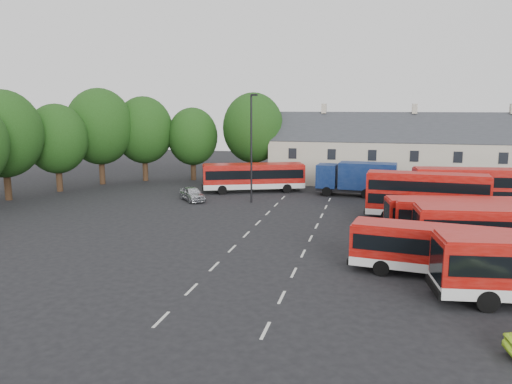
% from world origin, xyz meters
% --- Properties ---
extents(ground, '(140.00, 140.00, 0.00)m').
position_xyz_m(ground, '(0.00, 0.00, 0.00)').
color(ground, black).
rests_on(ground, ground).
extents(lane_markings, '(5.15, 33.80, 0.01)m').
position_xyz_m(lane_markings, '(2.50, 2.00, 0.01)').
color(lane_markings, beige).
rests_on(lane_markings, ground).
extents(treeline, '(29.92, 32.59, 12.01)m').
position_xyz_m(treeline, '(-20.74, 19.36, 6.68)').
color(treeline, black).
rests_on(treeline, ground).
extents(terrace_houses, '(35.70, 7.13, 10.06)m').
position_xyz_m(terrace_houses, '(14.00, 30.00, 3.86)').
color(terrace_houses, beige).
rests_on(terrace_houses, ground).
extents(bus_row_b, '(10.77, 3.76, 2.98)m').
position_xyz_m(bus_row_b, '(13.56, -4.74, 1.79)').
color(bus_row_b, silver).
rests_on(bus_row_b, ground).
extents(bus_row_c, '(12.20, 4.00, 3.39)m').
position_xyz_m(bus_row_c, '(18.20, -0.04, 2.03)').
color(bus_row_c, silver).
rests_on(bus_row_c, ground).
extents(bus_row_d, '(11.08, 3.19, 3.10)m').
position_xyz_m(bus_row_d, '(16.61, 2.96, 1.86)').
color(bus_row_d, silver).
rests_on(bus_row_d, ground).
extents(bus_row_e, '(10.90, 4.16, 3.01)m').
position_xyz_m(bus_row_e, '(15.74, 4.82, 1.81)').
color(bus_row_e, silver).
rests_on(bus_row_e, ground).
extents(bus_dd_south, '(10.24, 2.95, 4.15)m').
position_xyz_m(bus_dd_south, '(13.95, 10.33, 2.36)').
color(bus_dd_south, silver).
rests_on(bus_dd_south, ground).
extents(bus_dd_north, '(10.69, 3.59, 4.30)m').
position_xyz_m(bus_dd_north, '(18.23, 13.30, 2.45)').
color(bus_dd_north, silver).
rests_on(bus_dd_north, ground).
extents(bus_north, '(11.73, 6.66, 3.27)m').
position_xyz_m(bus_north, '(-3.98, 20.76, 1.96)').
color(bus_north, silver).
rests_on(bus_north, ground).
extents(box_truck, '(8.69, 3.32, 3.72)m').
position_xyz_m(box_truck, '(7.72, 20.85, 2.09)').
color(box_truck, black).
rests_on(box_truck, ground).
extents(silver_car, '(4.09, 4.43, 1.47)m').
position_xyz_m(silver_car, '(-8.97, 14.12, 0.74)').
color(silver_car, '#B3B6BC').
rests_on(silver_car, ground).
extents(lamppost, '(0.76, 0.45, 10.98)m').
position_xyz_m(lamppost, '(-2.67, 14.55, 5.86)').
color(lamppost, black).
rests_on(lamppost, ground).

